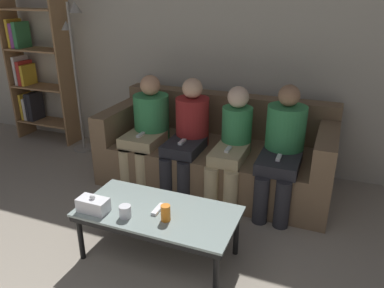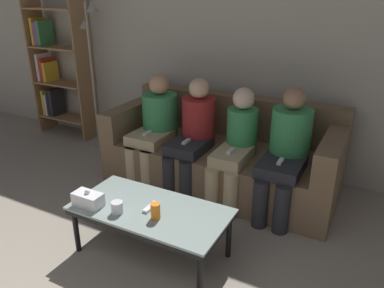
# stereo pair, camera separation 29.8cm
# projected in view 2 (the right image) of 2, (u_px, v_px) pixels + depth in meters

# --- Properties ---
(wall_back) EXTENTS (12.00, 0.06, 2.60)m
(wall_back) POSITION_uv_depth(u_px,v_px,m) (248.00, 48.00, 3.88)
(wall_back) COLOR #B7B2A3
(wall_back) RESTS_ON ground_plane
(couch) EXTENTS (2.26, 0.98, 0.85)m
(couch) POSITION_uv_depth(u_px,v_px,m) (223.00, 155.00, 3.80)
(couch) COLOR brown
(couch) RESTS_ON ground_plane
(coffee_table) EXTENTS (1.15, 0.57, 0.40)m
(coffee_table) POSITION_uv_depth(u_px,v_px,m) (151.00, 213.00, 2.72)
(coffee_table) COLOR #8C9E99
(coffee_table) RESTS_ON ground_plane
(cup_near_left) EXTENTS (0.08, 0.08, 0.09)m
(cup_near_left) POSITION_uv_depth(u_px,v_px,m) (117.00, 207.00, 2.64)
(cup_near_left) COLOR silver
(cup_near_left) RESTS_ON coffee_table
(cup_near_right) EXTENTS (0.07, 0.07, 0.12)m
(cup_near_right) POSITION_uv_depth(u_px,v_px,m) (155.00, 211.00, 2.57)
(cup_near_right) COLOR orange
(cup_near_right) RESTS_ON coffee_table
(tissue_box) EXTENTS (0.22, 0.12, 0.13)m
(tissue_box) POSITION_uv_depth(u_px,v_px,m) (88.00, 199.00, 2.72)
(tissue_box) COLOR white
(tissue_box) RESTS_ON coffee_table
(game_remote) EXTENTS (0.04, 0.15, 0.02)m
(game_remote) POSITION_uv_depth(u_px,v_px,m) (150.00, 207.00, 2.70)
(game_remote) COLOR white
(game_remote) RESTS_ON coffee_table
(bookshelf) EXTENTS (0.84, 0.32, 1.88)m
(bookshelf) POSITION_uv_depth(u_px,v_px,m) (56.00, 68.00, 4.96)
(bookshelf) COLOR #9E754C
(bookshelf) RESTS_ON ground_plane
(standing_lamp) EXTENTS (0.31, 0.26, 1.75)m
(standing_lamp) POSITION_uv_depth(u_px,v_px,m) (93.00, 61.00, 4.44)
(standing_lamp) COLOR gray
(standing_lamp) RESTS_ON ground_plane
(seated_person_left_end) EXTENTS (0.36, 0.65, 1.09)m
(seated_person_left_end) POSITION_uv_depth(u_px,v_px,m) (155.00, 124.00, 3.82)
(seated_person_left_end) COLOR tan
(seated_person_left_end) RESTS_ON ground_plane
(seated_person_mid_left) EXTENTS (0.33, 0.66, 1.10)m
(seated_person_mid_left) POSITION_uv_depth(u_px,v_px,m) (194.00, 132.00, 3.61)
(seated_person_mid_left) COLOR #28282D
(seated_person_mid_left) RESTS_ON ground_plane
(seated_person_mid_right) EXTENTS (0.31, 0.66, 1.06)m
(seated_person_mid_right) POSITION_uv_depth(u_px,v_px,m) (236.00, 144.00, 3.41)
(seated_person_mid_right) COLOR tan
(seated_person_mid_right) RESTS_ON ground_plane
(seated_person_right_end) EXTENTS (0.35, 0.71, 1.11)m
(seated_person_right_end) POSITION_uv_depth(u_px,v_px,m) (286.00, 148.00, 3.22)
(seated_person_right_end) COLOR #28282D
(seated_person_right_end) RESTS_ON ground_plane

